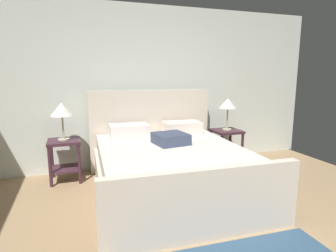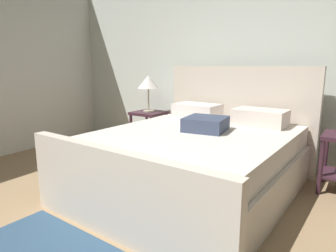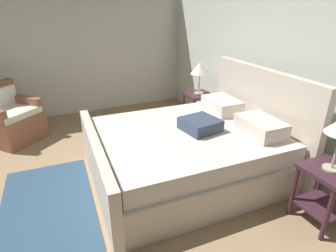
# 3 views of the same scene
# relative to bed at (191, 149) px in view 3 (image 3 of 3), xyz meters

# --- Properties ---
(ground_plane) EXTENTS (5.87, 6.57, 0.02)m
(ground_plane) POSITION_rel_bed_xyz_m (0.07, -2.07, -0.36)
(ground_plane) COLOR #9C7D59
(wall_back) EXTENTS (5.99, 0.12, 2.60)m
(wall_back) POSITION_rel_bed_xyz_m (0.07, 1.27, 0.95)
(wall_back) COLOR silver
(wall_back) RESTS_ON ground
(wall_side_left) EXTENTS (0.12, 6.69, 2.60)m
(wall_side_left) POSITION_rel_bed_xyz_m (-2.92, -2.07, 0.95)
(wall_side_left) COLOR silver
(wall_side_left) RESTS_ON ground
(bed) EXTENTS (2.01, 2.32, 1.27)m
(bed) POSITION_rel_bed_xyz_m (0.00, 0.00, 0.00)
(bed) COLOR beige
(bed) RESTS_ON ground
(nightstand_right) EXTENTS (0.44, 0.44, 0.60)m
(nightstand_right) POSITION_rel_bed_xyz_m (1.28, 0.76, 0.05)
(nightstand_right) COLOR #3D212D
(nightstand_right) RESTS_ON ground
(nightstand_left) EXTENTS (0.44, 0.44, 0.60)m
(nightstand_left) POSITION_rel_bed_xyz_m (-1.28, 0.86, 0.05)
(nightstand_left) COLOR #3D212D
(nightstand_left) RESTS_ON ground
(table_lamp_left) EXTENTS (0.31, 0.31, 0.53)m
(table_lamp_left) POSITION_rel_bed_xyz_m (-1.28, 0.86, 0.67)
(table_lamp_left) COLOR #B7B293
(table_lamp_left) RESTS_ON nightstand_left
(armchair) EXTENTS (1.02, 1.02, 0.90)m
(armchair) POSITION_rel_bed_xyz_m (-2.06, -2.13, -0.00)
(armchair) COLOR #8F563F
(armchair) RESTS_ON ground
(area_rug) EXTENTS (1.87, 1.01, 0.01)m
(area_rug) POSITION_rel_bed_xyz_m (-0.00, -1.71, -0.34)
(area_rug) COLOR #2E4A64
(area_rug) RESTS_ON ground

